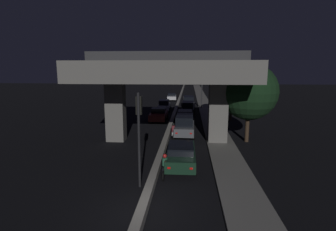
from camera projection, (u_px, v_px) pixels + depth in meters
name	position (u px, v px, depth m)	size (l,w,h in m)	color
ground_plane	(143.00, 212.00, 11.59)	(200.00, 200.00, 0.00)	black
median_divider	(178.00, 104.00, 45.90)	(0.44, 126.00, 0.43)	gray
sidewalk_right	(207.00, 111.00, 38.68)	(2.28, 126.00, 0.14)	slate
elevated_overpass	(166.00, 75.00, 21.91)	(13.69, 10.12, 7.70)	slate
traffic_light_left_of_median	(139.00, 124.00, 13.61)	(0.30, 0.49, 5.07)	black
street_lamp	(200.00, 78.00, 41.09)	(2.34, 0.32, 8.25)	#2D2D30
car_dark_green_lead	(181.00, 154.00, 17.01)	(2.00, 4.78, 1.49)	black
car_grey_second	(185.00, 125.00, 24.79)	(1.99, 4.37, 1.93)	#515459
car_black_third	(185.00, 116.00, 30.74)	(2.05, 4.67, 1.48)	black
car_black_fourth	(188.00, 108.00, 36.19)	(1.94, 4.33, 1.80)	black
car_grey_fifth	(188.00, 102.00, 42.38)	(2.11, 4.62, 1.89)	#515459
car_dark_red_lead_oncoming	(159.00, 115.00, 31.57)	(2.05, 4.25, 1.61)	#591414
car_white_second_oncoming	(164.00, 105.00, 39.42)	(1.92, 4.32, 1.65)	silver
car_white_third_oncoming	(172.00, 97.00, 52.62)	(2.03, 4.17, 1.42)	silver
motorcycle_black_filtering_near	(165.00, 167.00, 15.40)	(0.33, 1.95, 1.36)	black
motorcycle_white_filtering_mid	(173.00, 132.00, 23.83)	(0.33, 1.92, 1.42)	black
pedestrian_on_sidewalk	(212.00, 125.00, 24.42)	(0.36, 0.36, 1.82)	black
roadside_tree_kerbside_near	(249.00, 92.00, 22.09)	(4.79, 4.79, 6.75)	#38281C
roadside_tree_kerbside_mid	(232.00, 82.00, 31.46)	(2.97, 2.97, 6.20)	#38281C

